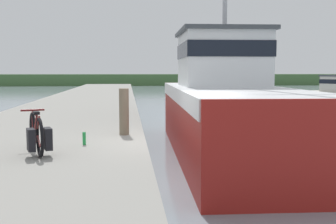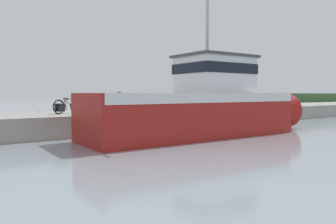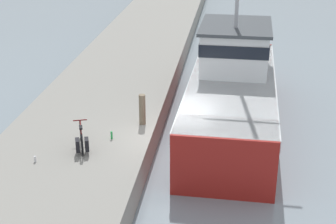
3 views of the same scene
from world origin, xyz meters
name	(u,v)px [view 1 (image 1 of 3)]	position (x,y,z in m)	size (l,w,h in m)	color
ground_plane	(181,185)	(0.00, 0.00, 0.00)	(320.00, 320.00, 0.00)	#84939E
dock_pier	(26,166)	(-3.27, 0.00, 0.49)	(5.03, 80.00, 0.98)	gray
far_shoreline	(302,79)	(30.00, 64.11, 0.96)	(180.00, 5.00, 1.92)	#426638
fishing_boat_main	(225,105)	(1.83, 3.72, 1.45)	(3.48, 12.13, 10.18)	maroon
bicycle_touring	(37,135)	(-2.77, -1.23, 1.33)	(0.74, 1.63, 0.77)	black
mooring_post	(124,112)	(-1.23, 0.92, 1.53)	(0.23, 0.23, 1.09)	#756651
water_bottle_by_bike	(84,139)	(-2.02, -0.38, 1.11)	(0.07, 0.07, 0.26)	green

